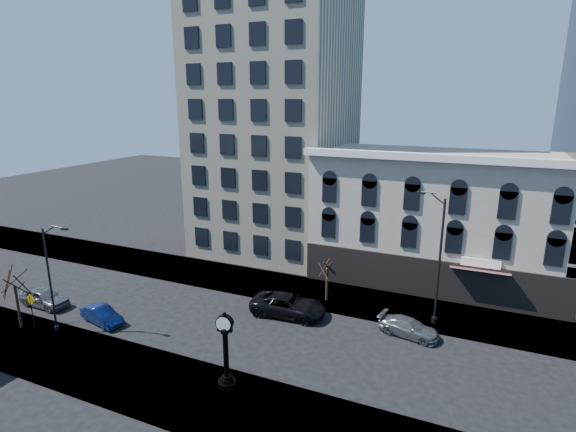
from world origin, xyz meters
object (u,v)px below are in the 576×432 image
at_px(street_lamp_near, 52,251).
at_px(car_near_a, 44,297).
at_px(street_clock, 226,353).
at_px(warning_sign, 31,305).
at_px(car_near_b, 102,315).

xyz_separation_m(street_lamp_near, car_near_a, (-5.21, 2.62, -5.65)).
height_order(street_clock, car_near_a, street_clock).
height_order(warning_sign, car_near_a, warning_sign).
xyz_separation_m(street_clock, warning_sign, (-16.87, 0.20, -0.30)).
distance_m(street_clock, warning_sign, 16.87).
distance_m(street_clock, car_near_b, 13.40).
bearing_deg(warning_sign, car_near_a, 125.34).
bearing_deg(street_clock, car_near_b, 155.17).
xyz_separation_m(warning_sign, car_near_b, (3.91, 2.79, -1.35)).
xyz_separation_m(warning_sign, car_near_a, (-2.68, 3.07, -1.23)).
height_order(street_lamp_near, warning_sign, street_lamp_near).
relative_size(street_lamp_near, warning_sign, 3.06).
distance_m(street_lamp_near, car_near_b, 6.38).
relative_size(street_lamp_near, car_near_b, 2.12).
bearing_deg(warning_sign, street_clock, -6.46).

